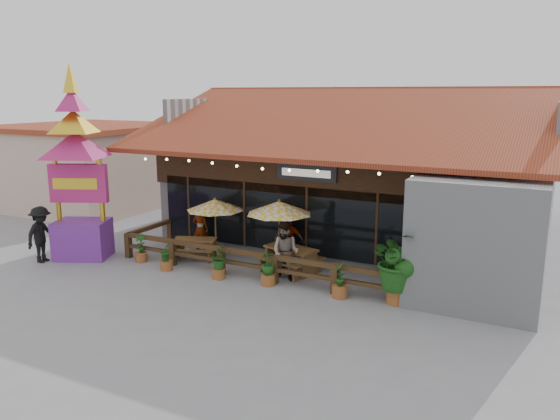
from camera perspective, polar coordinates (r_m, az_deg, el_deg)
The scene contains 19 objects.
ground at distance 17.48m, azimuth 1.71°, elevation -7.41°, with size 100.00×100.00×0.00m, color gray.
restaurant_building at distance 22.83m, azimuth 9.54°, elevation 2.80°, with size 15.50×14.73×6.09m.
patio_railing at distance 18.11m, azimuth -5.11°, elevation -4.70°, with size 10.00×2.60×0.92m.
neighbor_building at distance 30.61m, azimuth -19.25°, elevation 4.52°, with size 8.40×8.40×4.22m.
umbrella_left at distance 19.59m, azimuth -6.81°, elevation 0.52°, with size 2.72×2.72×2.21m.
umbrella_right at distance 18.21m, azimuth -0.09°, elevation 0.21°, with size 2.33×2.33×2.39m.
picnic_table_left at distance 19.92m, azimuth -8.83°, elevation -3.63°, with size 1.86×1.75×0.72m.
picnic_table_right at distance 18.14m, azimuth 1.15°, elevation -4.77°, with size 2.08×1.91×0.84m.
thai_sign_tower at distance 20.40m, azimuth -20.56°, elevation 5.90°, with size 3.61×3.61×7.38m.
tropical_plant at distance 15.64m, azimuth 12.25°, elevation -5.29°, with size 2.07×2.04×2.16m.
diner_a at distance 20.73m, azimuth -8.32°, elevation -1.94°, with size 0.62×0.41×1.69m, color #392512.
diner_b at distance 17.23m, azimuth 0.58°, elevation -4.39°, with size 0.92×0.71×1.89m, color #392512.
diner_c at distance 18.83m, azimuth 0.95°, elevation -3.15°, with size 1.03×0.43×1.76m, color #392512.
pedestrian at distance 20.84m, azimuth -23.67°, elevation -2.35°, with size 1.29×0.74×2.00m, color black.
planter_a at distance 19.87m, azimuth -14.33°, elevation -4.08°, with size 0.43×0.41×1.01m.
planter_b at distance 18.73m, azimuth -11.81°, elevation -4.83°, with size 0.42×0.42×1.02m.
planter_c at distance 17.61m, azimuth -6.47°, elevation -5.34°, with size 0.83×0.82×1.03m.
planter_d at distance 16.93m, azimuth -1.25°, elevation -6.18°, with size 0.58×0.58×1.09m.
planter_e at distance 16.06m, azimuth 6.28°, elevation -7.52°, with size 0.45×0.45×1.11m.
Camera 1 is at (7.09, -14.86, 5.86)m, focal length 35.00 mm.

